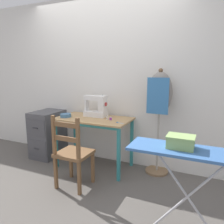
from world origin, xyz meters
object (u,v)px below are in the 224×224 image
object	(u,v)px
thread_spool_mid_table	(107,119)
wooden_chair	(73,154)
fabric_bowl	(66,115)
thread_spool_far_edge	(111,119)
storage_box	(181,142)
ironing_board	(190,156)
dress_form	(160,99)
scissors	(119,123)
filing_cabinet	(48,134)
sewing_machine	(97,107)
thread_spool_near_machine	(107,117)

from	to	relation	value
thread_spool_mid_table	wooden_chair	size ratio (longest dim) A/B	0.04
fabric_bowl	thread_spool_far_edge	size ratio (longest dim) A/B	3.65
thread_spool_far_edge	storage_box	bearing A→B (deg)	-40.42
ironing_board	storage_box	distance (m)	0.13
dress_form	scissors	bearing A→B (deg)	-145.13
storage_box	fabric_bowl	bearing A→B (deg)	155.39
fabric_bowl	ironing_board	distance (m)	2.01
fabric_bowl	filing_cabinet	size ratio (longest dim) A/B	0.21
filing_cabinet	storage_box	distance (m)	2.51
filing_cabinet	ironing_board	distance (m)	2.58
filing_cabinet	sewing_machine	bearing A→B (deg)	3.17
scissors	thread_spool_mid_table	bearing A→B (deg)	153.77
sewing_machine	fabric_bowl	xyz separation A→B (m)	(-0.41, -0.22, -0.12)
thread_spool_mid_table	filing_cabinet	world-z (taller)	thread_spool_mid_table
scissors	wooden_chair	world-z (taller)	wooden_chair
thread_spool_far_edge	fabric_bowl	bearing A→B (deg)	-171.92
sewing_machine	thread_spool_near_machine	distance (m)	0.23
filing_cabinet	thread_spool_far_edge	bearing A→B (deg)	-3.36
storage_box	sewing_machine	bearing A→B (deg)	142.74
wooden_chair	dress_form	world-z (taller)	dress_form
scissors	ironing_board	xyz separation A→B (m)	(0.98, -0.82, 0.01)
fabric_bowl	ironing_board	bearing A→B (deg)	-24.08
thread_spool_far_edge	wooden_chair	distance (m)	0.73
sewing_machine	ironing_board	bearing A→B (deg)	-36.07
scissors	storage_box	bearing A→B (deg)	-41.87
thread_spool_far_edge	storage_box	xyz separation A→B (m)	(1.06, -0.90, 0.09)
scissors	thread_spool_mid_table	xyz separation A→B (m)	(-0.22, 0.11, 0.01)
thread_spool_mid_table	wooden_chair	distance (m)	0.72
fabric_bowl	dress_form	xyz separation A→B (m)	(1.32, 0.32, 0.29)
sewing_machine	thread_spool_mid_table	distance (m)	0.29
sewing_machine	storage_box	bearing A→B (deg)	-37.26
thread_spool_far_edge	ironing_board	world-z (taller)	ironing_board
filing_cabinet	ironing_board	bearing A→B (deg)	-22.87
thread_spool_near_machine	filing_cabinet	xyz separation A→B (m)	(-1.11, -0.03, -0.39)
scissors	fabric_bowl	bearing A→B (deg)	179.77
sewing_machine	thread_spool_near_machine	xyz separation A→B (m)	(0.19, -0.02, -0.13)
sewing_machine	fabric_bowl	world-z (taller)	sewing_machine
sewing_machine	storage_box	world-z (taller)	sewing_machine
ironing_board	storage_box	bearing A→B (deg)	167.76
wooden_chair	ironing_board	xyz separation A→B (m)	(1.38, -0.32, 0.33)
thread_spool_near_machine	dress_form	world-z (taller)	dress_form
sewing_machine	ironing_board	world-z (taller)	sewing_machine
scissors	storage_box	distance (m)	1.20
thread_spool_near_machine	thread_spool_far_edge	distance (m)	0.14
sewing_machine	thread_spool_mid_table	size ratio (longest dim) A/B	10.02
sewing_machine	scissors	xyz separation A→B (m)	(0.45, -0.22, -0.15)
thread_spool_near_machine	wooden_chair	bearing A→B (deg)	-101.28
thread_spool_far_edge	storage_box	distance (m)	1.39
sewing_machine	ironing_board	size ratio (longest dim) A/B	0.35
thread_spool_far_edge	ironing_board	size ratio (longest dim) A/B	0.04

